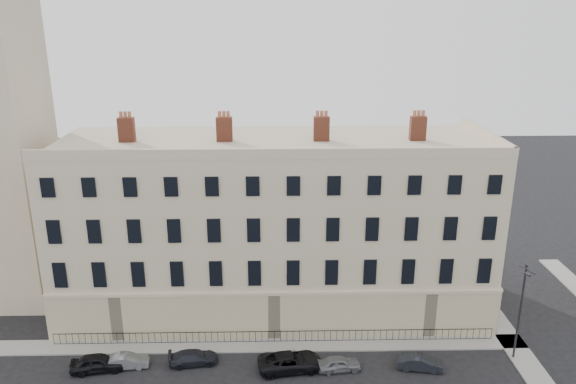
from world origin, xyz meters
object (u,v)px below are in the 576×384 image
(car_c, at_px, (194,358))
(streetlamp, at_px, (521,308))
(car_e, at_px, (339,364))
(car_f, at_px, (420,363))
(car_d, at_px, (290,362))
(car_a, at_px, (98,363))
(car_b, at_px, (126,361))

(car_c, distance_m, streetlamp, 24.62)
(streetlamp, bearing_deg, car_e, 164.09)
(car_e, relative_size, streetlamp, 0.41)
(car_c, relative_size, car_f, 1.10)
(car_d, xyz_separation_m, streetlamp, (17.06, 0.91, 3.71))
(car_a, relative_size, car_c, 1.04)
(car_c, bearing_deg, car_b, 85.05)
(car_f, distance_m, streetlamp, 8.46)
(car_a, xyz_separation_m, car_d, (14.21, -0.20, 0.01))
(car_c, relative_size, car_e, 1.16)
(car_a, relative_size, car_b, 1.19)
(car_d, height_order, car_e, car_d)
(car_c, height_order, car_f, car_f)
(car_d, distance_m, car_e, 3.61)
(car_e, bearing_deg, car_c, 78.01)
(car_d, height_order, car_f, car_d)
(car_b, height_order, car_c, car_c)
(car_a, relative_size, car_d, 0.81)
(car_d, distance_m, car_f, 9.60)
(car_f, bearing_deg, car_b, 97.05)
(car_f, bearing_deg, car_a, 98.03)
(car_a, distance_m, car_c, 6.99)
(car_b, relative_size, car_c, 0.88)
(car_f, height_order, streetlamp, streetlamp)
(car_c, bearing_deg, streetlamp, -98.58)
(car_c, xyz_separation_m, car_d, (7.25, -0.86, 0.13))
(streetlamp, bearing_deg, car_d, 162.63)
(car_a, height_order, car_b, car_a)
(car_c, bearing_deg, car_e, -104.03)
(car_a, height_order, car_c, car_a)
(car_d, xyz_separation_m, car_f, (9.59, -0.17, -0.11))
(car_d, bearing_deg, car_b, 79.64)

